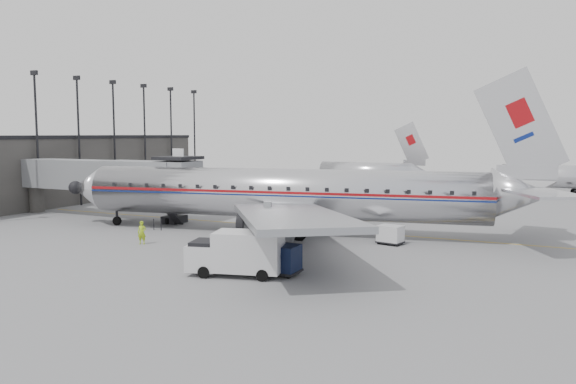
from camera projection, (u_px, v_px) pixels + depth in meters
name	position (u px, v px, depth m)	size (l,w,h in m)	color
ground	(241.00, 237.00, 46.52)	(160.00, 160.00, 0.00)	slate
terminal	(41.00, 170.00, 69.31)	(12.00, 46.00, 8.00)	#383633
apron_line	(302.00, 228.00, 50.69)	(0.15, 60.00, 0.01)	gold
jet_bridge	(114.00, 177.00, 56.34)	(21.00, 6.20, 7.10)	#5B5D60
floodlight_masts	(97.00, 135.00, 68.86)	(0.90, 42.25, 15.25)	black
distant_aircraft_near	(367.00, 172.00, 84.92)	(16.39, 3.20, 10.26)	silver
distant_aircraft_mid	(557.00, 176.00, 77.69)	(16.39, 3.20, 10.26)	silver
airliner	(291.00, 194.00, 47.67)	(42.62, 39.17, 13.57)	silver
service_van	(237.00, 252.00, 33.58)	(6.03, 3.42, 2.68)	silver
baggage_cart_navy	(280.00, 259.00, 33.88)	(2.36, 1.81, 1.83)	black
baggage_cart_white	(390.00, 234.00, 43.20)	(2.13, 1.79, 1.47)	silver
ramp_worker	(142.00, 233.00, 43.22)	(0.65, 0.43, 1.79)	#9DC617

